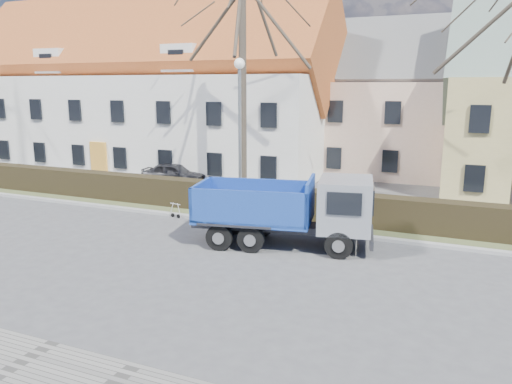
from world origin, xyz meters
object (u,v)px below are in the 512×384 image
at_px(streetlight, 240,135).
at_px(cart_frame, 171,209).
at_px(dump_truck, 277,210).
at_px(parked_car_a, 175,174).

xyz_separation_m(streetlight, cart_frame, (-2.11, -2.59, -3.09)).
xyz_separation_m(dump_truck, streetlight, (-3.50, 4.43, 2.14)).
bearing_deg(dump_truck, cart_frame, 150.92).
relative_size(dump_truck, parked_car_a, 1.73).
relative_size(dump_truck, cart_frame, 8.30).
bearing_deg(dump_truck, parked_car_a, 128.39).
bearing_deg(parked_car_a, cart_frame, -157.61).
xyz_separation_m(dump_truck, parked_car_a, (-9.33, 8.02, -0.66)).
relative_size(cart_frame, parked_car_a, 0.21).
xyz_separation_m(cart_frame, parked_car_a, (-3.72, 6.19, 0.28)).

